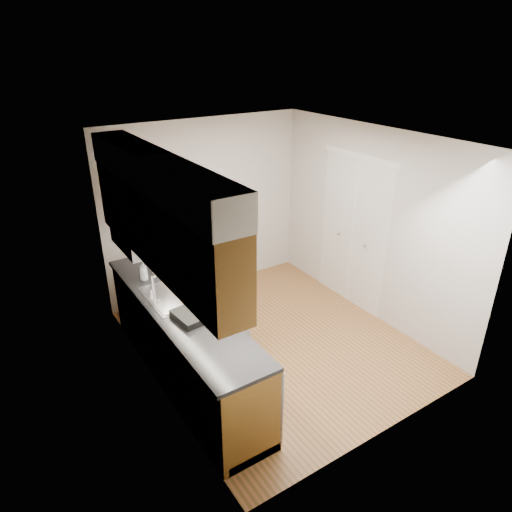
% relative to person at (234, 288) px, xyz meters
% --- Properties ---
extents(floor, '(3.50, 3.50, 0.00)m').
position_rel_person_xyz_m(floor, '(0.50, -0.11, -0.87)').
color(floor, '#A0633C').
rests_on(floor, ground).
extents(ceiling, '(3.50, 3.50, 0.00)m').
position_rel_person_xyz_m(ceiling, '(0.50, -0.11, 1.63)').
color(ceiling, white).
rests_on(ceiling, wall_left).
extents(wall_left, '(0.02, 3.50, 2.50)m').
position_rel_person_xyz_m(wall_left, '(-1.00, -0.11, 0.38)').
color(wall_left, beige).
rests_on(wall_left, floor).
extents(wall_right, '(0.02, 3.50, 2.50)m').
position_rel_person_xyz_m(wall_right, '(2.00, -0.11, 0.38)').
color(wall_right, beige).
rests_on(wall_right, floor).
extents(wall_back, '(3.00, 0.02, 2.50)m').
position_rel_person_xyz_m(wall_back, '(0.50, 1.64, 0.38)').
color(wall_back, beige).
rests_on(wall_back, floor).
extents(counter, '(0.64, 2.80, 1.30)m').
position_rel_person_xyz_m(counter, '(-0.70, -0.11, -0.38)').
color(counter, brown).
rests_on(counter, floor).
extents(upper_cabinets, '(0.47, 2.80, 1.21)m').
position_rel_person_xyz_m(upper_cabinets, '(-0.83, -0.06, 1.08)').
color(upper_cabinets, brown).
rests_on(upper_cabinets, wall_left).
extents(closet_door, '(0.02, 1.22, 2.05)m').
position_rel_person_xyz_m(closet_door, '(1.99, 0.19, 0.16)').
color(closet_door, white).
rests_on(closet_door, wall_right).
extents(floor_mat, '(0.63, 0.91, 0.02)m').
position_rel_person_xyz_m(floor_mat, '(0.00, 0.00, -0.86)').
color(floor_mat, slate).
rests_on(floor_mat, floor).
extents(person, '(0.66, 0.72, 1.71)m').
position_rel_person_xyz_m(person, '(0.00, 0.00, 0.00)').
color(person, '#A5BEC9').
rests_on(person, floor_mat).
extents(soap_bottle_a, '(0.11, 0.11, 0.24)m').
position_rel_person_xyz_m(soap_bottle_a, '(-0.82, 0.61, 0.19)').
color(soap_bottle_a, '#B6BCC6').
rests_on(soap_bottle_a, counter).
extents(soap_bottle_b, '(0.11, 0.11, 0.17)m').
position_rel_person_xyz_m(soap_bottle_b, '(-0.63, 0.72, 0.16)').
color(soap_bottle_b, '#B6BCC6').
rests_on(soap_bottle_b, counter).
extents(soda_can, '(0.09, 0.09, 0.13)m').
position_rel_person_xyz_m(soda_can, '(-0.54, 0.56, 0.13)').
color(soda_can, red).
rests_on(soda_can, counter).
extents(dish_rack, '(0.46, 0.40, 0.07)m').
position_rel_person_xyz_m(dish_rack, '(-0.65, -0.41, 0.10)').
color(dish_rack, black).
rests_on(dish_rack, counter).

